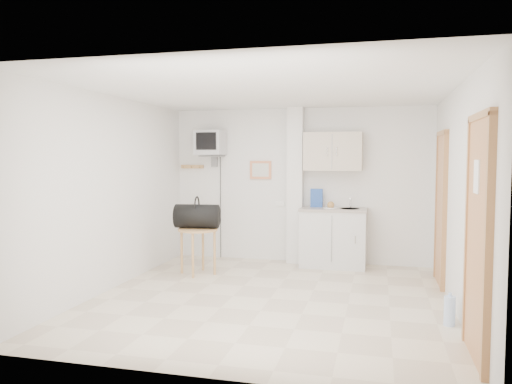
% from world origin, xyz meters
% --- Properties ---
extents(ground, '(4.50, 4.50, 0.00)m').
position_xyz_m(ground, '(0.00, 0.00, 0.00)').
color(ground, beige).
rests_on(ground, ground).
extents(room_envelope, '(4.24, 4.54, 2.55)m').
position_xyz_m(room_envelope, '(0.24, 0.09, 1.54)').
color(room_envelope, white).
rests_on(room_envelope, ground).
extents(kitchenette, '(1.03, 0.58, 2.10)m').
position_xyz_m(kitchenette, '(0.57, 2.00, 0.80)').
color(kitchenette, silver).
rests_on(kitchenette, ground).
extents(crt_television, '(0.44, 0.45, 2.15)m').
position_xyz_m(crt_television, '(-1.45, 2.02, 1.94)').
color(crt_television, slate).
rests_on(crt_television, ground).
extents(round_table, '(0.58, 0.58, 0.67)m').
position_xyz_m(round_table, '(-1.30, 0.99, 0.57)').
color(round_table, tan).
rests_on(round_table, ground).
extents(duffel_bag, '(0.67, 0.42, 0.47)m').
position_xyz_m(duffel_bag, '(-1.33, 1.04, 0.85)').
color(duffel_bag, black).
rests_on(duffel_bag, round_table).
extents(water_bottle, '(0.11, 0.11, 0.34)m').
position_xyz_m(water_bottle, '(1.98, -0.51, 0.15)').
color(water_bottle, '#B4CFF7').
rests_on(water_bottle, ground).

